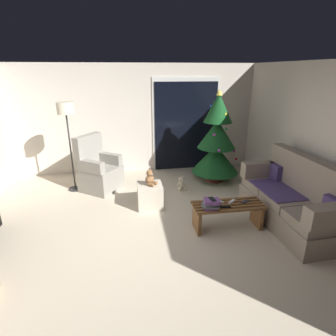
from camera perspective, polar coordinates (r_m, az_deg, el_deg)
ground_plane at (r=4.13m, az=-4.12°, el=-14.80°), size 7.00×7.00×0.00m
wall_back at (r=6.55m, az=-6.76°, el=10.11°), size 5.72×0.12×2.50m
patio_door_frame at (r=6.65m, az=3.70°, el=9.05°), size 1.60×0.02×2.20m
patio_door_glass at (r=6.65m, az=3.73°, el=8.59°), size 1.50×0.02×2.10m
couch at (r=4.77m, az=24.69°, el=-6.17°), size 0.86×1.97×1.08m
coffee_table at (r=4.37m, az=12.43°, el=-9.02°), size 1.10×0.40×0.41m
remote_silver at (r=4.33m, az=10.61°, el=-6.91°), size 0.15×0.13×0.02m
remote_graphite at (r=4.42m, az=15.92°, el=-6.77°), size 0.16×0.11×0.02m
remote_black at (r=4.19m, az=11.96°, el=-7.98°), size 0.16×0.05×0.02m
remote_white at (r=4.37m, az=13.27°, el=-6.86°), size 0.15×0.13×0.02m
book_stack at (r=4.10m, az=8.98°, el=-7.46°), size 0.29×0.24×0.14m
cell_phone at (r=4.07m, az=9.28°, el=-6.45°), size 0.09×0.15×0.01m
christmas_tree at (r=5.94m, az=10.11°, el=5.29°), size 1.02×1.02×1.99m
armchair at (r=5.74m, az=-14.38°, el=-0.58°), size 0.96×0.96×1.13m
floor_lamp at (r=5.60m, az=-20.53°, el=10.00°), size 0.32×0.32×1.78m
ottoman at (r=4.94m, az=-3.82°, el=-5.78°), size 0.44×0.44×0.43m
teddy_bear_chestnut at (r=4.80m, az=-3.80°, el=-2.21°), size 0.22×0.21×0.29m
teddy_bear_cream_by_tree at (r=5.66m, az=2.86°, el=-3.31°), size 0.20×0.20×0.29m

